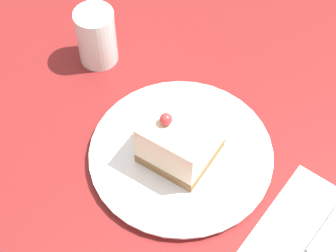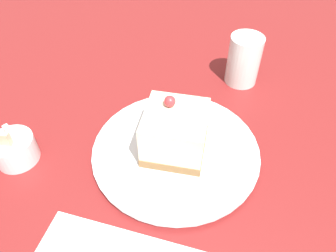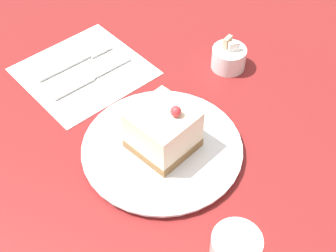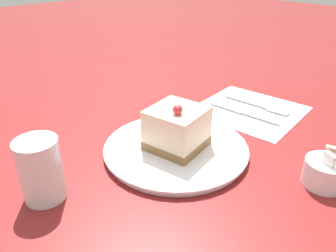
{
  "view_description": "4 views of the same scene",
  "coord_description": "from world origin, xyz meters",
  "px_view_note": "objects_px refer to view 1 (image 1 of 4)",
  "views": [
    {
      "loc": [
        -0.26,
        0.34,
        0.67
      ],
      "look_at": [
        0.04,
        0.04,
        0.07
      ],
      "focal_mm": 60.0,
      "sensor_mm": 36.0,
      "label": 1
    },
    {
      "loc": [
        -0.28,
        -0.09,
        0.4
      ],
      "look_at": [
        0.02,
        0.04,
        0.06
      ],
      "focal_mm": 35.0,
      "sensor_mm": 36.0,
      "label": 2
    },
    {
      "loc": [
        0.42,
        -0.23,
        0.58
      ],
      "look_at": [
        0.03,
        0.04,
        0.06
      ],
      "focal_mm": 50.0,
      "sensor_mm": 36.0,
      "label": 3
    },
    {
      "loc": [
        0.37,
        0.38,
        0.32
      ],
      "look_at": [
        0.04,
        0.02,
        0.05
      ],
      "focal_mm": 35.0,
      "sensor_mm": 36.0,
      "label": 4
    }
  ],
  "objects_px": {
    "plate": "(181,154)",
    "cake_slice": "(180,138)",
    "drinking_glass": "(96,37)",
    "knife": "(317,244)"
  },
  "relations": [
    {
      "from": "plate",
      "to": "drinking_glass",
      "type": "relative_size",
      "value": 2.72
    },
    {
      "from": "plate",
      "to": "knife",
      "type": "distance_m",
      "value": 0.22
    },
    {
      "from": "drinking_glass",
      "to": "plate",
      "type": "bearing_deg",
      "value": 168.46
    },
    {
      "from": "cake_slice",
      "to": "drinking_glass",
      "type": "height_order",
      "value": "cake_slice"
    },
    {
      "from": "knife",
      "to": "drinking_glass",
      "type": "height_order",
      "value": "drinking_glass"
    },
    {
      "from": "plate",
      "to": "cake_slice",
      "type": "relative_size",
      "value": 2.41
    },
    {
      "from": "plate",
      "to": "drinking_glass",
      "type": "distance_m",
      "value": 0.23
    },
    {
      "from": "plate",
      "to": "drinking_glass",
      "type": "height_order",
      "value": "drinking_glass"
    },
    {
      "from": "plate",
      "to": "knife",
      "type": "xyz_separation_m",
      "value": [
        -0.21,
        -0.02,
        -0.0
      ]
    },
    {
      "from": "cake_slice",
      "to": "drinking_glass",
      "type": "bearing_deg",
      "value": -23.59
    }
  ]
}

